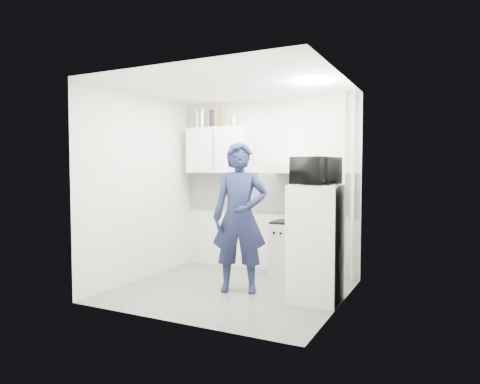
% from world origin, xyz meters
% --- Properties ---
extents(floor, '(2.80, 2.80, 0.00)m').
position_xyz_m(floor, '(0.00, 0.00, 0.00)').
color(floor, slate).
rests_on(floor, ground).
extents(ceiling, '(2.80, 2.80, 0.00)m').
position_xyz_m(ceiling, '(0.00, 0.00, 2.60)').
color(ceiling, white).
rests_on(ceiling, wall_back).
extents(wall_back, '(2.80, 0.00, 2.80)m').
position_xyz_m(wall_back, '(0.00, 1.25, 1.30)').
color(wall_back, silver).
rests_on(wall_back, floor).
extents(wall_left, '(0.00, 2.60, 2.60)m').
position_xyz_m(wall_left, '(-1.40, 0.00, 1.30)').
color(wall_left, silver).
rests_on(wall_left, floor).
extents(wall_right, '(0.00, 2.60, 2.60)m').
position_xyz_m(wall_right, '(1.40, 0.00, 1.30)').
color(wall_right, silver).
rests_on(wall_right, floor).
extents(person, '(0.80, 0.66, 1.89)m').
position_xyz_m(person, '(0.13, 0.04, 0.95)').
color(person, '#171C3A').
rests_on(person, floor).
extents(stove, '(0.49, 0.49, 0.78)m').
position_xyz_m(stove, '(0.46, 1.00, 0.39)').
color(stove, beige).
rests_on(stove, floor).
extents(fridge, '(0.59, 0.59, 1.37)m').
position_xyz_m(fridge, '(1.10, 0.08, 0.69)').
color(fridge, white).
rests_on(fridge, floor).
extents(stove_top, '(0.47, 0.47, 0.03)m').
position_xyz_m(stove_top, '(0.46, 1.00, 0.80)').
color(stove_top, black).
rests_on(stove_top, stove).
extents(saucepan, '(0.17, 0.17, 0.09)m').
position_xyz_m(saucepan, '(0.52, 0.96, 0.86)').
color(saucepan, silver).
rests_on(saucepan, stove_top).
extents(microwave, '(0.64, 0.49, 0.32)m').
position_xyz_m(microwave, '(1.10, 0.08, 1.53)').
color(microwave, black).
rests_on(microwave, fridge).
extents(bottle_a, '(0.07, 0.07, 0.29)m').
position_xyz_m(bottle_a, '(-1.14, 1.07, 2.34)').
color(bottle_a, '#B2B7BC').
rests_on(bottle_a, upper_cabinet).
extents(bottle_b, '(0.08, 0.08, 0.30)m').
position_xyz_m(bottle_b, '(-1.06, 1.07, 2.35)').
color(bottle_b, silver).
rests_on(bottle_b, upper_cabinet).
extents(bottle_c, '(0.07, 0.07, 0.28)m').
position_xyz_m(bottle_c, '(-0.88, 1.07, 2.34)').
color(bottle_c, black).
rests_on(bottle_c, upper_cabinet).
extents(bottle_d, '(0.07, 0.07, 0.29)m').
position_xyz_m(bottle_d, '(-0.73, 1.07, 2.35)').
color(bottle_d, brown).
rests_on(bottle_d, upper_cabinet).
extents(canister_b, '(0.09, 0.09, 0.17)m').
position_xyz_m(canister_b, '(-0.48, 1.07, 2.29)').
color(canister_b, silver).
rests_on(canister_b, upper_cabinet).
extents(upper_cabinet, '(1.00, 0.35, 0.70)m').
position_xyz_m(upper_cabinet, '(-0.75, 1.07, 1.85)').
color(upper_cabinet, white).
rests_on(upper_cabinet, wall_back).
extents(range_hood, '(0.60, 0.50, 0.14)m').
position_xyz_m(range_hood, '(0.45, 1.00, 1.57)').
color(range_hood, beige).
rests_on(range_hood, wall_back).
extents(backsplash, '(2.74, 0.03, 0.60)m').
position_xyz_m(backsplash, '(0.00, 1.24, 1.20)').
color(backsplash, white).
rests_on(backsplash, wall_back).
extents(pipe_a, '(0.05, 0.05, 2.60)m').
position_xyz_m(pipe_a, '(1.30, 1.17, 1.30)').
color(pipe_a, beige).
rests_on(pipe_a, floor).
extents(pipe_b, '(0.04, 0.04, 2.60)m').
position_xyz_m(pipe_b, '(1.18, 1.17, 1.30)').
color(pipe_b, beige).
rests_on(pipe_b, floor).
extents(ceiling_spot_fixture, '(0.10, 0.10, 0.02)m').
position_xyz_m(ceiling_spot_fixture, '(1.00, 0.20, 2.57)').
color(ceiling_spot_fixture, white).
rests_on(ceiling_spot_fixture, ceiling).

